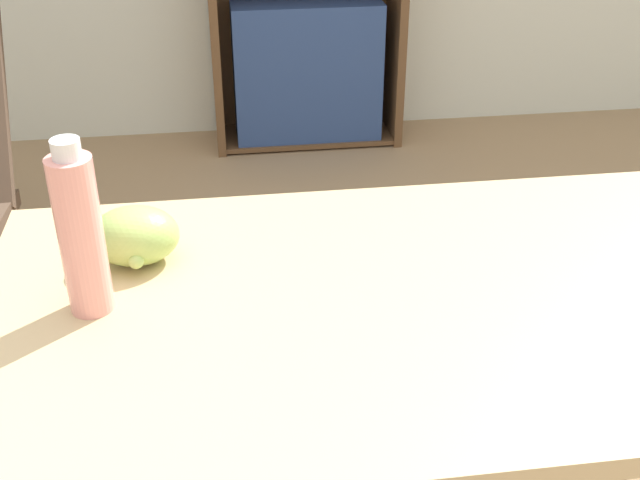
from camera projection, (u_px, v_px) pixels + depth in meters
name	position (u px, v px, depth m)	size (l,w,h in m)	color
dining_table	(421.00, 348.00, 1.29)	(1.38, 0.74, 0.77)	#D1B27F
grape_bunch	(135.00, 236.00, 1.30)	(0.15, 0.13, 0.10)	#A8CC66
drink_bottle	(81.00, 233.00, 1.14)	(0.07, 0.07, 0.27)	pink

